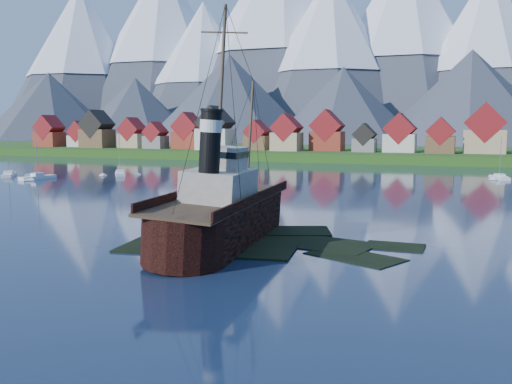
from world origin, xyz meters
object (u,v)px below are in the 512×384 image
(tugboat_wreck, at_px, (228,211))
(sailboat_e, at_px, (499,178))
(sailboat_c, at_px, (120,174))
(sailboat_a, at_px, (9,175))
(sailboat_b, at_px, (38,178))

(tugboat_wreck, relative_size, sailboat_e, 3.18)
(sailboat_c, bearing_deg, sailboat_e, -21.83)
(tugboat_wreck, relative_size, sailboat_c, 2.88)
(tugboat_wreck, bearing_deg, sailboat_e, 65.28)
(tugboat_wreck, height_order, sailboat_a, tugboat_wreck)
(tugboat_wreck, distance_m, sailboat_c, 87.50)
(sailboat_a, height_order, sailboat_e, sailboat_a)
(sailboat_a, relative_size, sailboat_b, 0.89)
(sailboat_b, relative_size, sailboat_c, 1.14)
(tugboat_wreck, xyz_separation_m, sailboat_a, (-82.21, 52.92, -2.98))
(sailboat_a, relative_size, sailboat_e, 1.12)
(sailboat_e, bearing_deg, sailboat_a, -178.57)
(tugboat_wreck, distance_m, sailboat_e, 93.68)
(sailboat_b, relative_size, sailboat_e, 1.26)
(tugboat_wreck, xyz_separation_m, sailboat_c, (-58.18, 65.29, -2.98))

